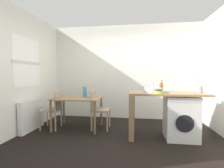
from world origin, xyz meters
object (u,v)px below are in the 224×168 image
(dining_table, at_px, (78,102))
(washing_machine, at_px, (180,117))
(chair_person_seat, at_px, (54,107))
(utensil_crock, at_px, (200,89))
(mixing_bowl, at_px, (159,92))
(bottle_tall_green, at_px, (161,86))
(vase, at_px, (85,92))
(chair_opposite, at_px, (98,107))

(dining_table, relative_size, washing_machine, 1.28)
(chair_person_seat, distance_m, utensil_crock, 3.20)
(dining_table, bearing_deg, mixing_bowl, -14.71)
(bottle_tall_green, height_order, mixing_bowl, bottle_tall_green)
(chair_person_seat, relative_size, bottle_tall_green, 3.84)
(chair_person_seat, distance_m, washing_machine, 2.80)
(washing_machine, distance_m, utensil_crock, 0.67)
(mixing_bowl, bearing_deg, washing_machine, 23.55)
(washing_machine, relative_size, bottle_tall_green, 3.67)
(mixing_bowl, height_order, utensil_crock, utensil_crock)
(utensil_crock, bearing_deg, bottle_tall_green, 165.51)
(chair_person_seat, xyz_separation_m, vase, (0.70, 0.19, 0.35))
(dining_table, height_order, utensil_crock, utensil_crock)
(chair_person_seat, bearing_deg, utensil_crock, -96.70)
(utensil_crock, bearing_deg, chair_opposite, 172.82)
(washing_machine, xyz_separation_m, bottle_tall_green, (-0.35, 0.24, 0.60))
(chair_opposite, xyz_separation_m, bottle_tall_green, (1.43, -0.08, 0.52))
(dining_table, distance_m, vase, 0.28)
(dining_table, bearing_deg, washing_machine, -6.94)
(utensil_crock, bearing_deg, chair_person_seat, 177.70)
(chair_person_seat, height_order, washing_machine, chair_person_seat)
(dining_table, height_order, chair_person_seat, chair_person_seat)
(bottle_tall_green, bearing_deg, vase, 175.54)
(dining_table, bearing_deg, chair_person_seat, -170.20)
(chair_opposite, bearing_deg, dining_table, -85.41)
(chair_person_seat, relative_size, washing_machine, 1.05)
(dining_table, height_order, chair_opposite, chair_opposite)
(dining_table, relative_size, vase, 4.59)
(chair_opposite, distance_m, bottle_tall_green, 1.52)
(chair_opposite, relative_size, bottle_tall_green, 3.84)
(dining_table, xyz_separation_m, bottle_tall_green, (1.90, -0.04, 0.38))
(washing_machine, bearing_deg, vase, 169.91)
(washing_machine, relative_size, vase, 3.59)
(washing_machine, bearing_deg, bottle_tall_green, 145.64)
(mixing_bowl, relative_size, vase, 0.77)
(washing_machine, distance_m, bottle_tall_green, 0.73)
(mixing_bowl, xyz_separation_m, utensil_crock, (0.82, 0.25, 0.04))
(mixing_bowl, bearing_deg, utensil_crock, 16.93)
(mixing_bowl, distance_m, utensil_crock, 0.86)
(chair_person_seat, distance_m, bottle_tall_green, 2.50)
(bottle_tall_green, xyz_separation_m, mixing_bowl, (-0.11, -0.43, -0.08))
(chair_opposite, xyz_separation_m, washing_machine, (1.77, -0.32, -0.08))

